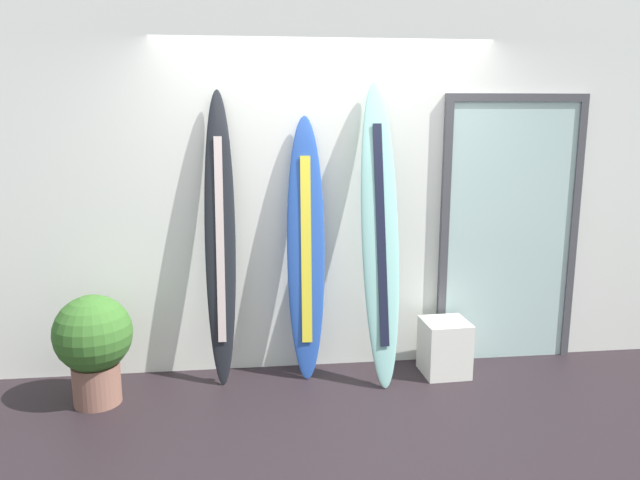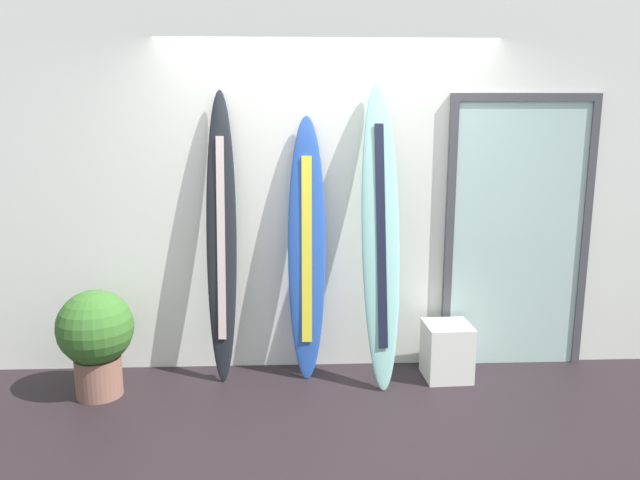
% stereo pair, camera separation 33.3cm
% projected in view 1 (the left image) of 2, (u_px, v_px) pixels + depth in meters
% --- Properties ---
extents(ground, '(8.00, 8.00, 0.04)m').
position_uv_depth(ground, '(350.00, 445.00, 3.77)').
color(ground, black).
extents(wall_back, '(7.20, 0.20, 2.80)m').
position_uv_depth(wall_back, '(324.00, 188.00, 4.75)').
color(wall_back, white).
rests_on(wall_back, ground).
extents(surfboard_charcoal, '(0.23, 0.31, 2.13)m').
position_uv_depth(surfboard_charcoal, '(220.00, 243.00, 4.45)').
color(surfboard_charcoal, black).
rests_on(surfboard_charcoal, ground).
extents(surfboard_cobalt, '(0.29, 0.29, 1.95)m').
position_uv_depth(surfboard_cobalt, '(306.00, 250.00, 4.56)').
color(surfboard_cobalt, '#2852B0').
rests_on(surfboard_cobalt, ground).
extents(surfboard_seafoam, '(0.30, 0.53, 2.20)m').
position_uv_depth(surfboard_seafoam, '(380.00, 237.00, 4.48)').
color(surfboard_seafoam, '#87C2B9').
rests_on(surfboard_seafoam, ground).
extents(display_block_left, '(0.35, 0.35, 0.42)m').
position_uv_depth(display_block_left, '(445.00, 347.00, 4.72)').
color(display_block_left, white).
rests_on(display_block_left, ground).
extents(glass_door, '(1.12, 0.06, 2.11)m').
position_uv_depth(glass_door, '(510.00, 227.00, 4.86)').
color(glass_door, silver).
rests_on(glass_door, ground).
extents(potted_plant, '(0.53, 0.53, 0.77)m').
position_uv_depth(potted_plant, '(94.00, 342.00, 4.19)').
color(potted_plant, '#885B4C').
rests_on(potted_plant, ground).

